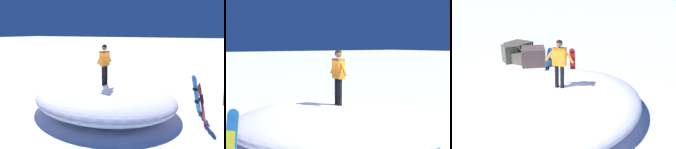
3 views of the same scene
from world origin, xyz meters
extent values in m
plane|color=white|center=(0.00, 0.00, 0.00)|extent=(240.00, 240.00, 0.00)
ellipsoid|color=white|center=(-0.52, 0.51, 0.55)|extent=(8.52, 8.92, 1.11)
cylinder|color=black|center=(-0.34, 0.60, 1.53)|extent=(0.14, 0.14, 0.84)
cylinder|color=black|center=(-0.54, 0.62, 1.53)|extent=(0.14, 0.14, 0.84)
cube|color=orange|center=(-0.44, 0.61, 2.26)|extent=(0.48, 0.27, 0.62)
sphere|color=#936B4C|center=(-0.44, 0.61, 2.72)|extent=(0.23, 0.23, 0.23)
cylinder|color=orange|center=(-0.12, 0.58, 2.31)|extent=(0.40, 0.13, 0.52)
cylinder|color=orange|center=(-0.76, 0.65, 2.31)|extent=(0.40, 0.13, 0.52)
sphere|color=black|center=(-0.44, 0.61, 2.74)|extent=(0.22, 0.22, 0.22)
cube|color=red|center=(-0.52, 4.62, 0.71)|extent=(0.33, 0.34, 1.42)
cylinder|color=red|center=(-0.54, 4.47, 1.42)|extent=(0.30, 0.11, 0.29)
cube|color=black|center=(-0.52, 4.60, 0.96)|extent=(0.25, 0.10, 0.34)
cube|color=black|center=(-0.53, 4.52, 0.96)|extent=(0.20, 0.11, 0.12)
cube|color=black|center=(-0.52, 4.62, 0.45)|extent=(0.20, 0.11, 0.12)
cube|color=#2672BF|center=(-1.77, 4.24, 0.76)|extent=(0.47, 0.46, 1.52)
cylinder|color=#2672BF|center=(-1.63, 4.11, 1.51)|extent=(0.23, 0.25, 0.26)
cube|color=yellow|center=(-1.76, 4.23, 1.03)|extent=(0.22, 0.23, 0.36)
cube|color=black|center=(-1.69, 4.16, 1.03)|extent=(0.20, 0.20, 0.12)
cube|color=black|center=(-1.79, 4.25, 0.48)|extent=(0.20, 0.20, 0.12)
cube|color=brown|center=(-3.13, 6.11, 0.52)|extent=(1.78, 1.84, 1.04)
cube|color=brown|center=(-4.15, 6.44, 0.33)|extent=(1.86, 1.62, 0.66)
cube|color=#54533F|center=(-4.74, 6.31, 0.54)|extent=(1.20, 1.21, 1.08)
cube|color=brown|center=(-4.74, 7.94, 0.46)|extent=(1.88, 1.85, 0.91)
camera|label=1|loc=(8.34, 5.50, 3.39)|focal=38.21mm
camera|label=2|loc=(-7.87, 5.61, 2.99)|focal=46.36mm
camera|label=3|loc=(1.02, -6.79, 4.53)|focal=36.90mm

